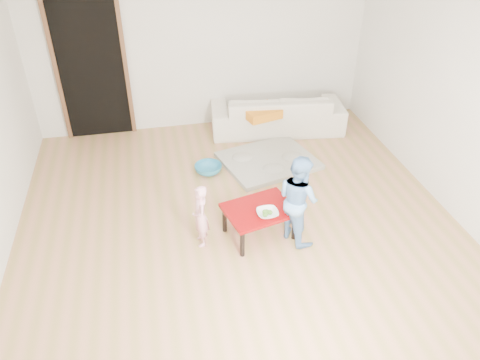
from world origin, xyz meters
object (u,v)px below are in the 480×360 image
object	(u,v)px
sofa	(277,112)
child_blue	(298,199)
red_table	(259,222)
child_pink	(201,216)
bowl	(267,213)
basin	(208,169)

from	to	relation	value
sofa	child_blue	xyz separation A→B (m)	(-0.50, -2.53, 0.22)
red_table	sofa	bearing A→B (deg)	69.85
red_table	child_pink	bearing A→B (deg)	-179.82
bowl	basin	xyz separation A→B (m)	(-0.41, 1.53, -0.34)
child_blue	red_table	bearing A→B (deg)	51.65
basin	red_table	bearing A→B (deg)	-75.65
child_blue	basin	size ratio (longest dim) A/B	2.80
bowl	child_pink	xyz separation A→B (m)	(-0.69, 0.14, -0.03)
child_blue	basin	bearing A→B (deg)	4.52
red_table	child_pink	distance (m)	0.67
sofa	red_table	bearing A→B (deg)	76.68
bowl	child_blue	xyz separation A→B (m)	(0.34, 0.02, 0.12)
bowl	child_pink	world-z (taller)	child_pink
sofa	basin	size ratio (longest dim) A/B	5.47
child_pink	basin	distance (m)	1.45
bowl	basin	size ratio (longest dim) A/B	0.62
sofa	child_blue	size ratio (longest dim) A/B	1.95
red_table	bowl	bearing A→B (deg)	-69.87
red_table	bowl	xyz separation A→B (m)	(0.05, -0.14, 0.21)
red_table	bowl	distance (m)	0.26
basin	bowl	bearing A→B (deg)	-75.11
sofa	child_blue	bearing A→B (deg)	85.73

